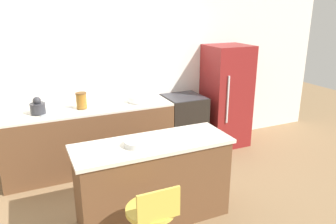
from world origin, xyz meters
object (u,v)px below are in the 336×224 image
oven_range (184,124)px  refrigerator (226,96)px  mixing_bowl (137,99)px  kettle (38,107)px

oven_range → refrigerator: size_ratio=0.55×
oven_range → mixing_bowl: 0.94m
refrigerator → mixing_bowl: 1.58m
refrigerator → kettle: 2.96m
oven_range → refrigerator: 0.88m
oven_range → mixing_bowl: size_ratio=3.35×
kettle → mixing_bowl: 1.38m
oven_range → refrigerator: (0.79, -0.01, 0.38)m
oven_range → mixing_bowl: mixing_bowl is taller
oven_range → mixing_bowl: (-0.78, 0.02, 0.51)m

